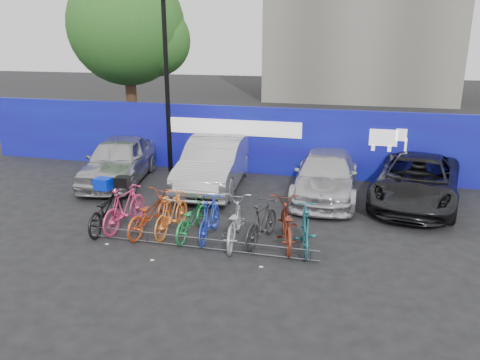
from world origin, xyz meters
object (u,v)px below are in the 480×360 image
(bike_5, at_px, (210,218))
(bike_7, at_px, (262,222))
(lamppost, at_px, (167,81))
(bike_8, at_px, (286,223))
(bike_3, at_px, (172,213))
(car_1, at_px, (215,163))
(bike_1, at_px, (125,208))
(tree, at_px, (132,29))
(bike_6, at_px, (234,222))
(bike_2, at_px, (150,213))
(car_0, at_px, (119,160))
(car_3, at_px, (416,180))
(bike_4, at_px, (191,218))
(bike_0, at_px, (106,209))
(bike_rack, at_px, (198,243))
(bike_9, at_px, (305,228))
(car_2, at_px, (326,175))

(bike_5, bearing_deg, bike_7, -179.05)
(lamppost, distance_m, bike_5, 6.83)
(bike_8, bearing_deg, bike_3, -12.23)
(car_1, xyz_separation_m, bike_7, (2.42, -3.92, -0.29))
(bike_1, bearing_deg, tree, -59.87)
(tree, height_order, bike_1, tree)
(bike_6, bearing_deg, bike_2, -9.50)
(lamppost, xyz_separation_m, bike_7, (4.54, -5.27, -2.75))
(car_0, relative_size, bike_8, 2.23)
(lamppost, distance_m, car_3, 8.85)
(bike_1, relative_size, bike_4, 1.05)
(car_1, relative_size, bike_4, 2.74)
(bike_0, xyz_separation_m, bike_5, (2.76, 0.08, -0.01))
(car_3, xyz_separation_m, bike_5, (-5.09, -4.01, -0.16))
(bike_0, bearing_deg, car_3, -158.78)
(bike_3, bearing_deg, bike_5, -177.99)
(lamppost, relative_size, bike_5, 3.51)
(lamppost, height_order, car_1, lamppost)
(bike_rack, bearing_deg, bike_2, 156.61)
(car_1, height_order, bike_9, car_1)
(tree, bearing_deg, bike_1, -65.44)
(bike_1, xyz_separation_m, bike_5, (2.30, -0.05, -0.04))
(bike_rack, relative_size, bike_3, 3.15)
(bike_6, xyz_separation_m, bike_9, (1.69, 0.04, 0.01))
(car_2, height_order, car_3, car_3)
(bike_0, height_order, bike_1, bike_1)
(car_1, xyz_separation_m, bike_2, (-0.43, -4.00, -0.30))
(lamppost, relative_size, bike_1, 3.24)
(bike_rack, relative_size, bike_8, 2.77)
(car_3, bearing_deg, bike_2, -139.11)
(bike_rack, distance_m, bike_4, 0.86)
(bike_6, relative_size, bike_8, 1.00)
(car_3, height_order, bike_9, car_3)
(bike_rack, height_order, bike_0, bike_0)
(lamppost, xyz_separation_m, bike_2, (1.70, -5.35, -2.76))
(bike_6, bearing_deg, bike_1, -10.25)
(bike_rack, relative_size, bike_2, 2.90)
(tree, relative_size, car_1, 1.59)
(bike_6, height_order, bike_9, bike_9)
(car_2, relative_size, bike_3, 2.57)
(tree, bearing_deg, car_1, -46.47)
(tree, xyz_separation_m, car_1, (5.70, -6.00, -4.26))
(bike_7, bearing_deg, bike_rack, 40.66)
(car_2, distance_m, bike_8, 3.91)
(bike_rack, xyz_separation_m, bike_0, (-2.70, 0.58, 0.37))
(bike_0, xyz_separation_m, bike_7, (4.04, 0.14, -0.01))
(bike_9, bearing_deg, bike_1, -11.25)
(bike_0, xyz_separation_m, bike_6, (3.40, -0.02, 0.00))
(car_1, distance_m, bike_4, 4.03)
(bike_rack, relative_size, car_3, 1.13)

